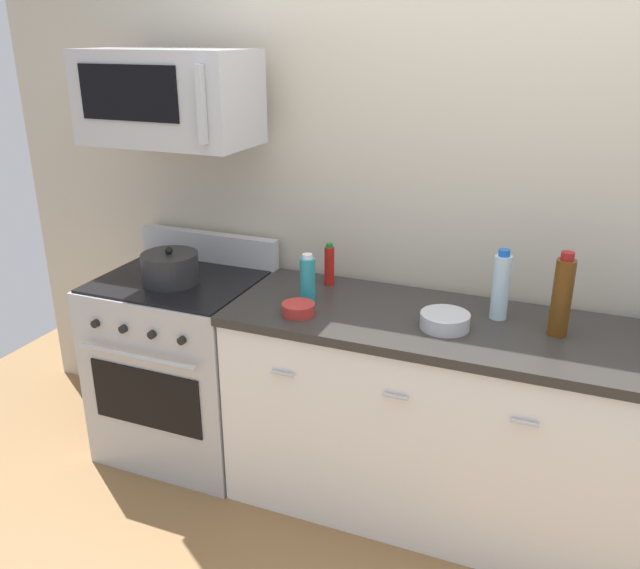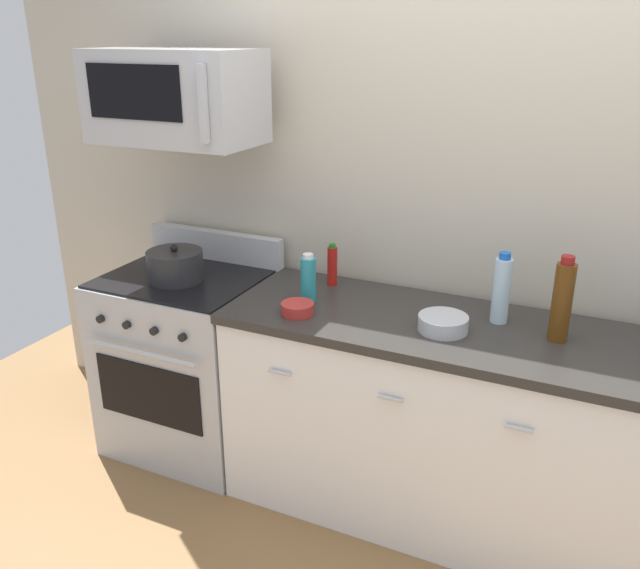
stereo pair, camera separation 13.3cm
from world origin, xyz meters
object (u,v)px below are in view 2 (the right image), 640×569
at_px(bottle_wine_amber, 562,301).
at_px(bottle_dish_soap, 308,279).
at_px(range_oven, 190,360).
at_px(stockpot, 175,266).
at_px(microwave, 175,96).
at_px(bottle_water_clear, 501,289).
at_px(bowl_red_small, 297,308).
at_px(bottle_hot_sauce_red, 332,265).
at_px(bowl_steel_prep, 443,323).

bearing_deg(bottle_wine_amber, bottle_dish_soap, -176.96).
xyz_separation_m(range_oven, stockpot, (0.00, -0.05, 0.52)).
xyz_separation_m(microwave, bottle_water_clear, (1.47, 0.07, -0.69)).
distance_m(range_oven, bottle_wine_amber, 1.81).
height_order(bottle_water_clear, bowl_red_small, bottle_water_clear).
bearing_deg(bottle_hot_sauce_red, bottle_dish_soap, -93.47).
distance_m(bottle_water_clear, bowl_steel_prep, 0.28).
height_order(microwave, bottle_hot_sauce_red, microwave).
xyz_separation_m(bottle_wine_amber, bottle_hot_sauce_red, (-1.01, 0.17, -0.07)).
bearing_deg(stockpot, bottle_water_clear, 6.40).
xyz_separation_m(range_oven, bottle_dish_soap, (0.68, -0.02, 0.55)).
distance_m(bottle_dish_soap, bowl_steel_prep, 0.62).
relative_size(bottle_wine_amber, stockpot, 1.29).
xyz_separation_m(range_oven, bottle_wine_amber, (1.70, 0.04, 0.61)).
bearing_deg(bottle_water_clear, microwave, -177.39).
bearing_deg(bottle_water_clear, bottle_hot_sauce_red, 173.13).
distance_m(bottle_water_clear, stockpot, 1.48).
xyz_separation_m(microwave, stockpot, (-0.00, -0.10, -0.76)).
relative_size(microwave, bottle_wine_amber, 2.22).
height_order(range_oven, bottle_hot_sauce_red, bottle_hot_sauce_red).
bearing_deg(bottle_hot_sauce_red, bottle_water_clear, -6.87).
distance_m(bottle_dish_soap, bowl_red_small, 0.17).
height_order(microwave, bowl_red_small, microwave).
bearing_deg(bottle_hot_sauce_red, bowl_steel_prep, -24.66).
height_order(bottle_wine_amber, bottle_dish_soap, bottle_wine_amber).
height_order(bottle_wine_amber, bottle_hot_sauce_red, bottle_wine_amber).
distance_m(bottle_wine_amber, bottle_water_clear, 0.25).
xyz_separation_m(bottle_water_clear, stockpot, (-1.47, -0.16, -0.07)).
relative_size(bottle_wine_amber, bottle_hot_sauce_red, 1.69).
bearing_deg(bottle_water_clear, stockpot, -173.60).
distance_m(bottle_dish_soap, bottle_water_clear, 0.80).
bearing_deg(stockpot, bottle_wine_amber, 3.03).
distance_m(range_oven, bottle_dish_soap, 0.87).
xyz_separation_m(bottle_dish_soap, bottle_water_clear, (0.79, 0.13, 0.04)).
bearing_deg(bowl_steel_prep, bottle_hot_sauce_red, 155.34).
height_order(bottle_dish_soap, bottle_hot_sauce_red, bottle_dish_soap).
bearing_deg(bowl_steel_prep, bowl_red_small, -170.89).
relative_size(bottle_dish_soap, bowl_steel_prep, 1.10).
distance_m(bottle_hot_sauce_red, bowl_steel_prep, 0.66).
relative_size(bowl_steel_prep, bowl_red_small, 1.43).
height_order(range_oven, microwave, microwave).
relative_size(range_oven, bottle_hot_sauce_red, 5.39).
relative_size(microwave, bowl_steel_prep, 3.80).
distance_m(bottle_wine_amber, stockpot, 1.71).
height_order(bottle_dish_soap, bowl_red_small, bottle_dish_soap).
relative_size(bottle_water_clear, bowl_red_small, 2.14).
xyz_separation_m(bottle_wine_amber, bowl_red_small, (-1.01, -0.20, -0.13)).
bearing_deg(microwave, bottle_water_clear, 2.61).
bearing_deg(bottle_wine_amber, bowl_red_small, -168.73).
bearing_deg(bowl_steel_prep, stockpot, 179.31).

